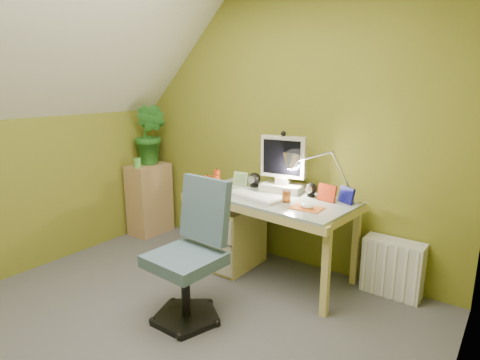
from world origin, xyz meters
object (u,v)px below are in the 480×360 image
Objects in this scene: potted_plant at (150,135)px; radiator at (393,268)px; desk_lamp at (335,164)px; desk at (271,237)px; task_chair at (185,259)px; side_ledge at (150,199)px; monitor at (283,161)px.

radiator is (2.48, 0.12, -0.84)m from potted_plant.
desk_lamp is 0.90m from radiator.
desk is 0.89m from task_chair.
potted_plant is 0.69× the size of task_chair.
side_ledge is (-1.58, 0.12, 0.02)m from desk.
radiator is at bearing 3.89° from side_ledge.
monitor is at bearing 95.27° from desk.
potted_plant reaches higher than task_chair.
potted_plant is (-1.58, -0.01, 0.11)m from monitor.
desk is 1.45× the size of task_chair.
side_ledge is 1.76m from task_chair.
desk_lamp is at bearing 0.31° from potted_plant.
desk_lamp is 0.62× the size of task_chair.
radiator is at bearing -0.81° from monitor.
monitor is 1.69m from side_ledge.
desk is 1.59m from side_ledge.
radiator is (2.49, 0.17, -0.16)m from side_ledge.
desk is 0.63m from monitor.
monitor is 1.17m from radiator.
monitor is 0.56× the size of task_chair.
desk reaches higher than radiator.
desk_lamp is at bearing 1.72° from side_ledge.
desk is 2.60× the size of monitor.
potted_plant reaches higher than desk.
monitor is 1.58m from potted_plant.
monitor is 1.18m from task_chair.
potted_plant is at bearing 81.64° from side_ledge.
potted_plant reaches higher than desk_lamp.
radiator is (1.04, 1.17, -0.23)m from task_chair.
side_ledge is 0.83× the size of task_chair.
potted_plant is 2.63m from radiator.
potted_plant is at bearing 147.89° from task_chair.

